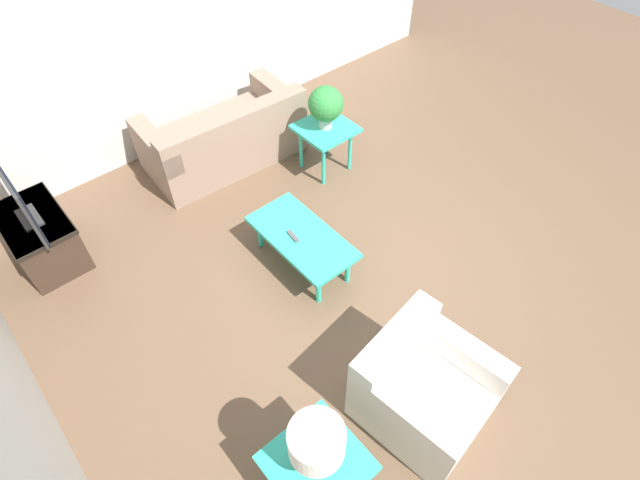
{
  "coord_description": "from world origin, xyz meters",
  "views": [
    {
      "loc": [
        -1.89,
        2.44,
        3.76
      ],
      "look_at": [
        0.26,
        0.59,
        0.55
      ],
      "focal_mm": 28.0,
      "sensor_mm": 36.0,
      "label": 1
    }
  ],
  "objects_px": {
    "coffee_table": "(302,239)",
    "television": "(14,194)",
    "potted_plant": "(326,105)",
    "sofa": "(225,139)",
    "armchair": "(422,388)",
    "side_table_plant": "(325,133)",
    "tv_stand_chest": "(41,237)",
    "table_lamp": "(317,444)",
    "side_table_lamp": "(317,466)"
  },
  "relations": [
    {
      "from": "sofa",
      "to": "armchair",
      "type": "height_order",
      "value": "sofa"
    },
    {
      "from": "armchair",
      "to": "potted_plant",
      "type": "height_order",
      "value": "potted_plant"
    },
    {
      "from": "television",
      "to": "sofa",
      "type": "bearing_deg",
      "value": -86.94
    },
    {
      "from": "armchair",
      "to": "sofa",
      "type": "bearing_deg",
      "value": 73.29
    },
    {
      "from": "potted_plant",
      "to": "side_table_lamp",
      "type": "bearing_deg",
      "value": 138.06
    },
    {
      "from": "tv_stand_chest",
      "to": "television",
      "type": "distance_m",
      "value": 0.54
    },
    {
      "from": "side_table_plant",
      "to": "armchair",
      "type": "bearing_deg",
      "value": 152.86
    },
    {
      "from": "side_table_lamp",
      "to": "table_lamp",
      "type": "bearing_deg",
      "value": 0.0
    },
    {
      "from": "coffee_table",
      "to": "potted_plant",
      "type": "relative_size",
      "value": 2.26
    },
    {
      "from": "potted_plant",
      "to": "table_lamp",
      "type": "xyz_separation_m",
      "value": [
        -2.56,
        2.3,
        0.03
      ]
    },
    {
      "from": "coffee_table",
      "to": "side_table_lamp",
      "type": "xyz_separation_m",
      "value": [
        -1.64,
        1.21,
        0.14
      ]
    },
    {
      "from": "armchair",
      "to": "tv_stand_chest",
      "type": "relative_size",
      "value": 1.12
    },
    {
      "from": "armchair",
      "to": "side_table_plant",
      "type": "bearing_deg",
      "value": 55.51
    },
    {
      "from": "armchair",
      "to": "coffee_table",
      "type": "distance_m",
      "value": 1.71
    },
    {
      "from": "tv_stand_chest",
      "to": "television",
      "type": "relative_size",
      "value": 0.87
    },
    {
      "from": "potted_plant",
      "to": "table_lamp",
      "type": "relative_size",
      "value": 1.03
    },
    {
      "from": "sofa",
      "to": "table_lamp",
      "type": "relative_size",
      "value": 3.9
    },
    {
      "from": "sofa",
      "to": "table_lamp",
      "type": "bearing_deg",
      "value": 68.96
    },
    {
      "from": "television",
      "to": "table_lamp",
      "type": "relative_size",
      "value": 2.12
    },
    {
      "from": "table_lamp",
      "to": "tv_stand_chest",
      "type": "bearing_deg",
      "value": 10.23
    },
    {
      "from": "armchair",
      "to": "side_table_lamp",
      "type": "relative_size",
      "value": 1.65
    },
    {
      "from": "sofa",
      "to": "potted_plant",
      "type": "relative_size",
      "value": 3.8
    },
    {
      "from": "sofa",
      "to": "coffee_table",
      "type": "bearing_deg",
      "value": 82.94
    },
    {
      "from": "table_lamp",
      "to": "potted_plant",
      "type": "bearing_deg",
      "value": -41.94
    },
    {
      "from": "armchair",
      "to": "tv_stand_chest",
      "type": "height_order",
      "value": "armchair"
    },
    {
      "from": "armchair",
      "to": "side_table_plant",
      "type": "distance_m",
      "value": 2.94
    },
    {
      "from": "coffee_table",
      "to": "tv_stand_chest",
      "type": "distance_m",
      "value": 2.45
    },
    {
      "from": "side_table_lamp",
      "to": "potted_plant",
      "type": "bearing_deg",
      "value": -41.94
    },
    {
      "from": "side_table_lamp",
      "to": "table_lamp",
      "type": "height_order",
      "value": "table_lamp"
    },
    {
      "from": "sofa",
      "to": "side_table_lamp",
      "type": "xyz_separation_m",
      "value": [
        -3.41,
        1.53,
        0.18
      ]
    },
    {
      "from": "side_table_plant",
      "to": "table_lamp",
      "type": "xyz_separation_m",
      "value": [
        -2.56,
        2.3,
        0.39
      ]
    },
    {
      "from": "coffee_table",
      "to": "television",
      "type": "distance_m",
      "value": 2.5
    },
    {
      "from": "coffee_table",
      "to": "side_table_plant",
      "type": "bearing_deg",
      "value": -49.74
    },
    {
      "from": "coffee_table",
      "to": "side_table_plant",
      "type": "relative_size",
      "value": 1.86
    },
    {
      "from": "sofa",
      "to": "coffee_table",
      "type": "xyz_separation_m",
      "value": [
        -1.77,
        0.32,
        0.04
      ]
    },
    {
      "from": "armchair",
      "to": "potted_plant",
      "type": "distance_m",
      "value": 2.98
    },
    {
      "from": "television",
      "to": "potted_plant",
      "type": "distance_m",
      "value": 2.99
    },
    {
      "from": "armchair",
      "to": "side_table_plant",
      "type": "xyz_separation_m",
      "value": [
        2.61,
        -1.34,
        0.16
      ]
    },
    {
      "from": "side_table_plant",
      "to": "television",
      "type": "xyz_separation_m",
      "value": [
        0.73,
        2.9,
        0.35
      ]
    },
    {
      "from": "armchair",
      "to": "side_table_lamp",
      "type": "distance_m",
      "value": 0.98
    },
    {
      "from": "armchair",
      "to": "television",
      "type": "distance_m",
      "value": 3.72
    },
    {
      "from": "armchair",
      "to": "side_table_lamp",
      "type": "xyz_separation_m",
      "value": [
        0.05,
        0.96,
        0.16
      ]
    },
    {
      "from": "side_table_plant",
      "to": "television",
      "type": "distance_m",
      "value": 3.01
    },
    {
      "from": "coffee_table",
      "to": "television",
      "type": "height_order",
      "value": "television"
    },
    {
      "from": "side_table_lamp",
      "to": "television",
      "type": "bearing_deg",
      "value": 10.3
    },
    {
      "from": "sofa",
      "to": "coffee_table",
      "type": "distance_m",
      "value": 1.8
    },
    {
      "from": "potted_plant",
      "to": "coffee_table",
      "type": "bearing_deg",
      "value": 130.26
    },
    {
      "from": "side_table_lamp",
      "to": "television",
      "type": "xyz_separation_m",
      "value": [
        3.29,
        0.6,
        0.35
      ]
    },
    {
      "from": "tv_stand_chest",
      "to": "armchair",
      "type": "bearing_deg",
      "value": -155.01
    },
    {
      "from": "tv_stand_chest",
      "to": "television",
      "type": "height_order",
      "value": "television"
    }
  ]
}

